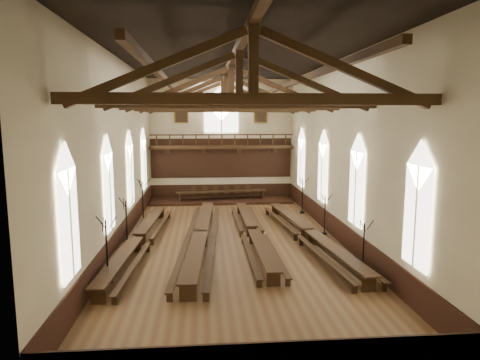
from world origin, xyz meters
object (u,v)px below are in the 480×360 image
object	(u,v)px
refectory_row_a	(138,239)
candelabrum_right_mid	(325,222)
dais	(222,201)
candelabrum_left_mid	(127,234)
candelabrum_right_far	(302,202)
refectory_row_d	(309,233)
candelabrum_left_near	(107,263)
candelabrum_right_near	(363,256)
candelabrum_left_far	(143,209)
high_table	(222,192)
refectory_row_c	(253,231)
refectory_row_b	(201,234)

from	to	relation	value
refectory_row_a	candelabrum_right_mid	xyz separation A→B (m)	(10.54, 1.87, 0.21)
dais	candelabrum_left_mid	xyz separation A→B (m)	(-5.47, -12.31, 0.74)
dais	candelabrum_right_far	world-z (taller)	candelabrum_right_far
refectory_row_d	candelabrum_left_mid	bearing A→B (deg)	-177.72
candelabrum_left_mid	candelabrum_left_near	bearing A→B (deg)	-90.00
refectory_row_a	dais	distance (m)	13.22
refectory_row_d	candelabrum_right_near	bearing A→B (deg)	-74.12
candelabrum_left_far	candelabrum_right_mid	world-z (taller)	candelabrum_left_far
candelabrum_left_far	candelabrum_right_far	world-z (taller)	candelabrum_left_far
refectory_row_a	candelabrum_left_near	world-z (taller)	candelabrum_left_near
refectory_row_a	candelabrum_right_near	distance (m)	11.38
candelabrum_left_mid	candelabrum_right_far	size ratio (longest dim) A/B	1.05
high_table	candelabrum_left_far	bearing A→B (deg)	-131.11
dais	high_table	bearing A→B (deg)	90.45
high_table	candelabrum_right_mid	world-z (taller)	candelabrum_right_mid
candelabrum_right_near	refectory_row_c	bearing A→B (deg)	129.03
candelabrum_left_mid	candelabrum_left_far	distance (m)	6.04
candelabrum_left_near	candelabrum_right_near	distance (m)	11.11
candelabrum_right_mid	candelabrum_left_far	bearing A→B (deg)	159.60
refectory_row_c	dais	bearing A→B (deg)	96.58
candelabrum_left_near	candelabrum_left_mid	bearing A→B (deg)	90.00
dais	candelabrum_left_near	size ratio (longest dim) A/B	4.00
high_table	candelabrum_right_mid	xyz separation A→B (m)	(5.63, -10.40, -0.04)
candelabrum_left_mid	candelabrum_right_far	xyz separation A→B (m)	(11.10, 7.64, -0.04)
refectory_row_b	candelabrum_left_near	distance (m)	6.32
candelabrum_right_near	candelabrum_left_far	bearing A→B (deg)	137.20
refectory_row_d	refectory_row_b	bearing A→B (deg)	-179.93
candelabrum_right_near	refectory_row_b	bearing A→B (deg)	147.48
dais	candelabrum_right_far	bearing A→B (deg)	-39.71
refectory_row_a	candelabrum_left_mid	size ratio (longest dim) A/B	5.21
refectory_row_c	refectory_row_d	distance (m)	3.11
refectory_row_d	candelabrum_right_far	xyz separation A→B (m)	(1.32, 7.25, 0.25)
candelabrum_left_far	refectory_row_b	bearing A→B (deg)	-55.74
refectory_row_a	candelabrum_left_near	distance (m)	4.72
refectory_row_b	refectory_row_c	distance (m)	3.00
dais	candelabrum_right_near	world-z (taller)	candelabrum_right_near
refectory_row_a	refectory_row_b	bearing A→B (deg)	5.78
refectory_row_b	candelabrum_right_mid	size ratio (longest dim) A/B	6.18
refectory_row_c	candelabrum_left_near	distance (m)	8.87
refectory_row_b	candelabrum_left_mid	world-z (taller)	candelabrum_left_mid
refectory_row_a	candelabrum_right_far	size ratio (longest dim) A/B	5.45
dais	candelabrum_right_near	bearing A→B (deg)	-71.22
candelabrum_right_far	refectory_row_a	bearing A→B (deg)	-144.23
candelabrum_left_mid	refectory_row_b	bearing A→B (deg)	5.66
refectory_row_a	refectory_row_b	size ratio (longest dim) A/B	0.95
candelabrum_left_far	candelabrum_right_near	bearing A→B (deg)	-42.80
refectory_row_b	high_table	xyz separation A→B (m)	(1.62, 11.93, 0.19)
refectory_row_a	candelabrum_left_far	distance (m)	6.03
candelabrum_right_near	high_table	bearing A→B (deg)	108.78
refectory_row_c	candelabrum_left_far	bearing A→B (deg)	143.92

